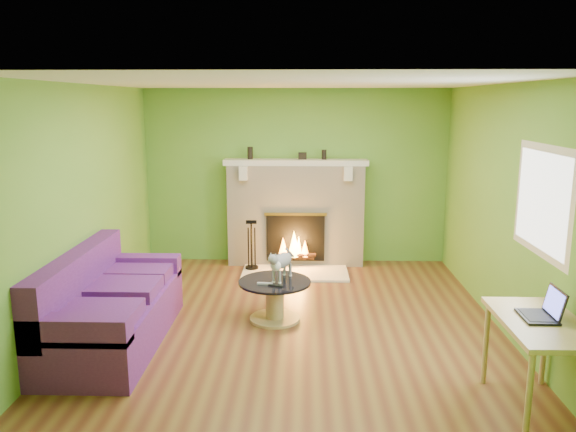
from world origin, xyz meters
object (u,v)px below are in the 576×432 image
(desk, at_px, (541,332))
(coffee_table, at_px, (275,298))
(sofa, at_px, (108,308))
(cat, at_px, (282,264))

(desk, bearing_deg, coffee_table, 139.24)
(sofa, xyz_separation_m, cat, (1.74, 0.70, 0.27))
(coffee_table, distance_m, desk, 2.87)
(coffee_table, distance_m, cat, 0.39)
(desk, distance_m, cat, 2.81)
(sofa, bearing_deg, cat, 21.88)
(desk, xyz_separation_m, cat, (-2.07, 1.90, -0.04))
(sofa, xyz_separation_m, desk, (3.81, -1.21, 0.31))
(sofa, height_order, coffee_table, sofa)
(coffee_table, relative_size, cat, 1.39)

